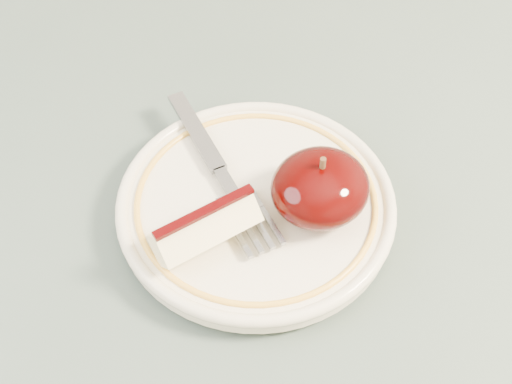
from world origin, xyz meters
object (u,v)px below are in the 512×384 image
table (180,287)px  apple_half (320,188)px  plate (256,205)px  fork (220,171)px

table → apple_half: apple_half is taller
plate → apple_half: apple_half is taller
table → plate: 0.12m
plate → apple_half: bearing=-39.7°
apple_half → fork: 0.07m
plate → fork: (-0.01, 0.03, 0.01)m
table → plate: (0.05, -0.03, 0.10)m
table → apple_half: 0.16m
plate → fork: fork is taller
table → plate: bearing=-29.0°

